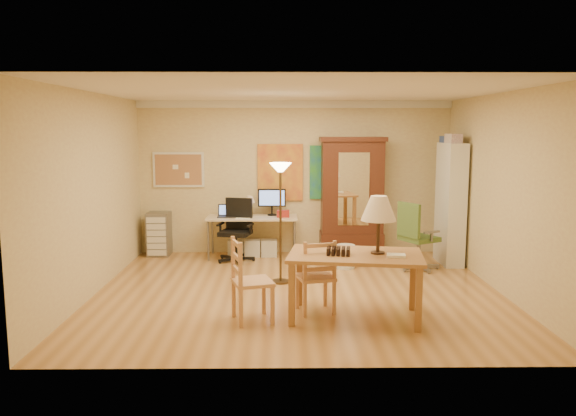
{
  "coord_description": "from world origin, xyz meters",
  "views": [
    {
      "loc": [
        -0.22,
        -7.47,
        2.21
      ],
      "look_at": [
        -0.14,
        0.3,
        1.12
      ],
      "focal_mm": 35.0,
      "sensor_mm": 36.0,
      "label": 1
    }
  ],
  "objects_px": {
    "office_chair_green": "(417,252)",
    "armoire": "(352,204)",
    "dining_table": "(364,241)",
    "bookshelf": "(450,204)",
    "computer_desk": "(254,232)",
    "office_chair_black": "(236,244)"
  },
  "relations": [
    {
      "from": "bookshelf",
      "to": "office_chair_black",
      "type": "bearing_deg",
      "value": 176.75
    },
    {
      "from": "armoire",
      "to": "bookshelf",
      "type": "height_order",
      "value": "armoire"
    },
    {
      "from": "armoire",
      "to": "dining_table",
      "type": "bearing_deg",
      "value": -94.66
    },
    {
      "from": "office_chair_black",
      "to": "armoire",
      "type": "height_order",
      "value": "armoire"
    },
    {
      "from": "armoire",
      "to": "bookshelf",
      "type": "xyz_separation_m",
      "value": [
        1.55,
        -0.61,
        0.09
      ]
    },
    {
      "from": "office_chair_green",
      "to": "bookshelf",
      "type": "bearing_deg",
      "value": 34.3
    },
    {
      "from": "dining_table",
      "to": "bookshelf",
      "type": "relative_size",
      "value": 0.83
    },
    {
      "from": "office_chair_green",
      "to": "armoire",
      "type": "distance_m",
      "value": 1.52
    },
    {
      "from": "office_chair_black",
      "to": "computer_desk",
      "type": "bearing_deg",
      "value": 48.83
    },
    {
      "from": "dining_table",
      "to": "armoire",
      "type": "xyz_separation_m",
      "value": [
        0.27,
        3.32,
        -0.01
      ]
    },
    {
      "from": "computer_desk",
      "to": "office_chair_black",
      "type": "height_order",
      "value": "computer_desk"
    },
    {
      "from": "computer_desk",
      "to": "bookshelf",
      "type": "relative_size",
      "value": 0.78
    },
    {
      "from": "office_chair_black",
      "to": "bookshelf",
      "type": "distance_m",
      "value": 3.62
    },
    {
      "from": "dining_table",
      "to": "bookshelf",
      "type": "height_order",
      "value": "bookshelf"
    },
    {
      "from": "dining_table",
      "to": "computer_desk",
      "type": "height_order",
      "value": "dining_table"
    },
    {
      "from": "armoire",
      "to": "office_chair_black",
      "type": "bearing_deg",
      "value": -168.34
    },
    {
      "from": "office_chair_green",
      "to": "armoire",
      "type": "relative_size",
      "value": 0.52
    },
    {
      "from": "armoire",
      "to": "office_chair_green",
      "type": "bearing_deg",
      "value": -48.82
    },
    {
      "from": "office_chair_black",
      "to": "bookshelf",
      "type": "height_order",
      "value": "bookshelf"
    },
    {
      "from": "dining_table",
      "to": "office_chair_green",
      "type": "bearing_deg",
      "value": 62.5
    },
    {
      "from": "computer_desk",
      "to": "dining_table",
      "type": "bearing_deg",
      "value": -66.03
    },
    {
      "from": "computer_desk",
      "to": "office_chair_black",
      "type": "bearing_deg",
      "value": -131.17
    }
  ]
}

